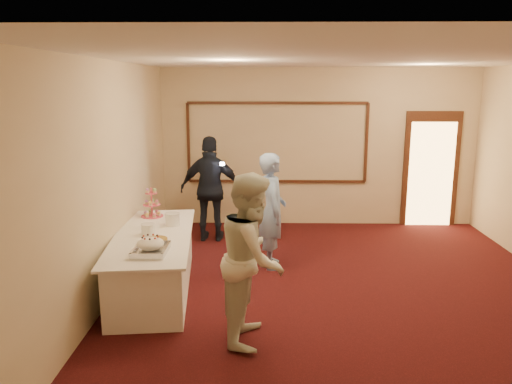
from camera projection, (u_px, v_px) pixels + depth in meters
floor at (344, 297)px, 6.45m from camera, size 7.00×7.00×0.00m
room_walls at (350, 141)px, 6.02m from camera, size 6.04×7.04×3.02m
wall_molding at (277, 143)px, 9.51m from camera, size 3.45×0.04×1.55m
doorway at (431, 170)px, 9.55m from camera, size 1.05×0.07×2.20m
buffet_table at (154, 262)px, 6.62m from camera, size 1.26×2.66×0.77m
pavlova_tray at (151, 246)px, 5.81m from camera, size 0.38×0.55×0.20m
cupcake_stand at (152, 205)px, 7.38m from camera, size 0.33×0.33×0.48m
plate_stack_a at (148, 229)px, 6.50m from camera, size 0.18×0.18×0.15m
plate_stack_b at (172, 219)px, 6.94m from camera, size 0.21×0.21×0.17m
tart at (157, 241)px, 6.17m from camera, size 0.31×0.31×0.06m
man at (272, 211)px, 7.38m from camera, size 0.47×0.66×1.73m
woman at (253, 258)px, 5.26m from camera, size 0.78×0.95×1.82m
guest at (211, 189)px, 8.64m from camera, size 1.09×0.48×1.83m
camera_flash at (222, 164)px, 8.28m from camera, size 0.07×0.05×0.05m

